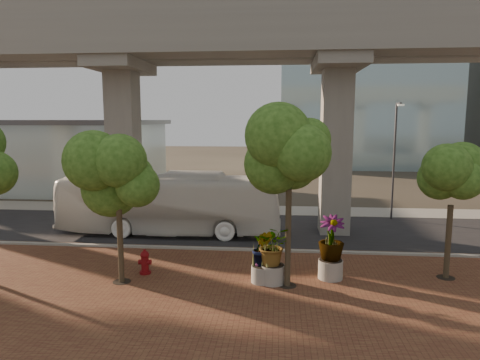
{
  "coord_description": "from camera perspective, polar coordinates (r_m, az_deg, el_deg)",
  "views": [
    {
      "loc": [
        2.94,
        -21.88,
        6.31
      ],
      "look_at": [
        0.85,
        0.5,
        3.14
      ],
      "focal_mm": 32.0,
      "sensor_mm": 36.0,
      "label": 1
    }
  ],
  "objects": [
    {
      "name": "transit_bus",
      "position": [
        23.99,
        -9.29,
        -3.16
      ],
      "size": [
        12.2,
        2.87,
        3.4
      ],
      "primitive_type": "imported",
      "rotation": [
        0.0,
        0.0,
        1.57
      ],
      "color": "silver",
      "rests_on": "ground"
    },
    {
      "name": "curb_strip",
      "position": [
        21.04,
        -2.97,
        -9.21
      ],
      "size": [
        70.0,
        0.25,
        0.16
      ],
      "primitive_type": "cube",
      "color": "gray",
      "rests_on": "ground"
    },
    {
      "name": "street_tree_near_east",
      "position": [
        15.7,
        6.59,
        2.71
      ],
      "size": [
        3.79,
        3.79,
        6.56
      ],
      "color": "#483C29",
      "rests_on": "ground"
    },
    {
      "name": "streetlamp_west",
      "position": [
        30.69,
        -15.26,
        3.79
      ],
      "size": [
        0.36,
        1.04,
        7.18
      ],
      "color": "#2C2C31",
      "rests_on": "ground"
    },
    {
      "name": "fire_hydrant",
      "position": [
        18.21,
        -12.56,
        -10.62
      ],
      "size": [
        0.51,
        0.46,
        1.02
      ],
      "color": "maroon",
      "rests_on": "ground"
    },
    {
      "name": "streetlamp_east",
      "position": [
        28.33,
        19.94,
        3.41
      ],
      "size": [
        0.36,
        1.06,
        7.31
      ],
      "color": "#313237",
      "rests_on": "ground"
    },
    {
      "name": "asphalt_road",
      "position": [
        24.87,
        -1.63,
        -6.63
      ],
      "size": [
        90.0,
        8.0,
        0.04
      ],
      "primitive_type": "cube",
      "color": "black",
      "rests_on": "ground"
    },
    {
      "name": "station_pavilion",
      "position": [
        44.39,
        -25.83,
        3.23
      ],
      "size": [
        23.0,
        13.0,
        6.3
      ],
      "color": "#AEC4C7",
      "rests_on": "ground"
    },
    {
      "name": "planter_left",
      "position": [
        16.69,
        2.98,
        -9.4
      ],
      "size": [
        1.88,
        1.88,
        2.07
      ],
      "color": "gray",
      "rests_on": "ground"
    },
    {
      "name": "street_tree_far_east",
      "position": [
        18.47,
        26.46,
        -0.31
      ],
      "size": [
        3.11,
        3.11,
        5.28
      ],
      "color": "#483C29",
      "rests_on": "ground"
    },
    {
      "name": "planter_right",
      "position": [
        17.33,
        12.07,
        -7.94
      ],
      "size": [
        2.37,
        2.37,
        2.54
      ],
      "color": "#A8A498",
      "rests_on": "ground"
    },
    {
      "name": "transit_viaduct",
      "position": [
        24.08,
        -1.7,
        10.34
      ],
      "size": [
        72.0,
        5.6,
        12.4
      ],
      "color": "gray",
      "rests_on": "ground"
    },
    {
      "name": "far_sidewalk",
      "position": [
        30.19,
        -0.36,
        -3.98
      ],
      "size": [
        90.0,
        3.0,
        0.06
      ],
      "primitive_type": "cube",
      "color": "gray",
      "rests_on": "ground"
    },
    {
      "name": "brick_plaza",
      "position": [
        15.52,
        -6.29,
        -15.9
      ],
      "size": [
        70.0,
        13.0,
        0.06
      ],
      "primitive_type": "cube",
      "color": "brown",
      "rests_on": "ground"
    },
    {
      "name": "street_tree_near_west",
      "position": [
        16.7,
        -16.01,
        0.61
      ],
      "size": [
        3.56,
        3.56,
        5.83
      ],
      "color": "#483C29",
      "rests_on": "ground"
    },
    {
      "name": "ground",
      "position": [
        22.96,
        -2.24,
        -7.93
      ],
      "size": [
        160.0,
        160.0,
        0.0
      ],
      "primitive_type": "plane",
      "color": "#343026",
      "rests_on": "ground"
    },
    {
      "name": "planter_front",
      "position": [
        16.59,
        4.4,
        -9.04
      ],
      "size": [
        2.08,
        2.08,
        2.29
      ],
      "color": "gray",
      "rests_on": "ground"
    }
  ]
}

